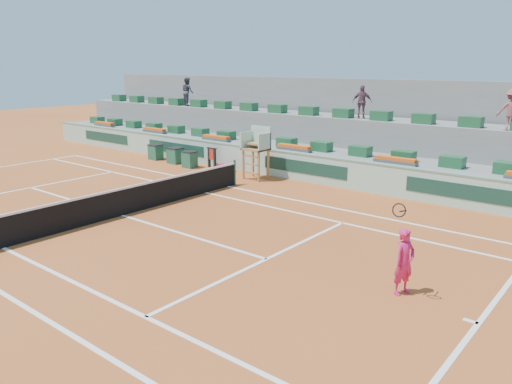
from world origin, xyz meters
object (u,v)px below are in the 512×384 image
(umpire_chair, at_px, (257,145))
(drink_cooler_a, at_px, (190,159))
(player_bag, at_px, (226,168))
(tennis_player, at_px, (404,261))

(umpire_chair, distance_m, drink_cooler_a, 4.43)
(umpire_chair, xyz_separation_m, drink_cooler_a, (-4.28, -0.19, -1.12))
(drink_cooler_a, bearing_deg, player_bag, 14.10)
(player_bag, distance_m, tennis_player, 14.42)
(player_bag, relative_size, tennis_player, 0.35)
(drink_cooler_a, distance_m, tennis_player, 15.98)
(player_bag, xyz_separation_m, umpire_chair, (2.21, -0.33, 1.37))
(player_bag, height_order, tennis_player, tennis_player)
(umpire_chair, relative_size, drink_cooler_a, 2.86)
(player_bag, distance_m, drink_cooler_a, 2.15)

